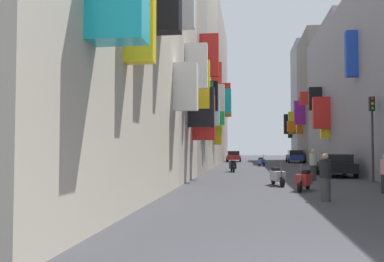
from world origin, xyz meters
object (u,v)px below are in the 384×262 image
(parked_car_red, at_px, (234,156))
(scooter_red, at_px, (304,180))
(parked_car_blue, at_px, (295,156))
(scooter_blue, at_px, (262,162))
(traffic_light_near_corner, at_px, (372,124))
(pedestrian_near_right, at_px, (313,165))
(scooter_silver, at_px, (277,176))
(scooter_black, at_px, (233,166))
(pedestrian_crossing, at_px, (326,177))
(parked_car_black, at_px, (336,165))

(parked_car_red, distance_m, scooter_red, 36.85)
(parked_car_blue, relative_size, scooter_blue, 2.25)
(traffic_light_near_corner, bearing_deg, pedestrian_near_right, 170.76)
(parked_car_blue, height_order, scooter_silver, parked_car_blue)
(scooter_black, height_order, pedestrian_crossing, pedestrian_crossing)
(parked_car_black, relative_size, scooter_blue, 2.28)
(pedestrian_crossing, distance_m, pedestrian_near_right, 8.76)
(scooter_blue, distance_m, pedestrian_near_right, 17.86)
(scooter_red, height_order, scooter_blue, same)
(parked_car_black, bearing_deg, scooter_red, -109.19)
(scooter_red, xyz_separation_m, pedestrian_crossing, (0.26, -3.28, 0.33))
(traffic_light_near_corner, bearing_deg, scooter_black, 132.86)
(scooter_blue, xyz_separation_m, pedestrian_crossing, (1.18, -26.43, 0.33))
(scooter_black, relative_size, scooter_silver, 0.96)
(parked_car_red, relative_size, pedestrian_near_right, 2.52)
(parked_car_black, height_order, parked_car_red, parked_car_red)
(scooter_red, bearing_deg, traffic_light_near_corner, 49.74)
(scooter_black, xyz_separation_m, pedestrian_near_right, (4.64, -7.71, 0.40))
(scooter_red, xyz_separation_m, pedestrian_near_right, (1.23, 5.43, 0.40))
(parked_car_black, height_order, scooter_black, parked_car_black)
(scooter_silver, distance_m, traffic_light_near_corner, 6.35)
(scooter_black, bearing_deg, parked_car_black, -31.38)
(pedestrian_crossing, bearing_deg, traffic_light_near_corner, 64.45)
(parked_car_blue, height_order, scooter_black, parked_car_blue)
(parked_car_black, height_order, parked_car_blue, parked_car_blue)
(scooter_red, height_order, pedestrian_crossing, pedestrian_crossing)
(scooter_black, bearing_deg, scooter_blue, 76.05)
(parked_car_black, distance_m, scooter_blue, 14.62)
(scooter_blue, xyz_separation_m, traffic_light_near_corner, (5.11, -18.20, 2.57))
(parked_car_red, xyz_separation_m, pedestrian_crossing, (4.34, -39.91, 0.05))
(pedestrian_crossing, bearing_deg, scooter_blue, 92.55)
(pedestrian_near_right, bearing_deg, parked_car_red, 99.66)
(parked_car_red, distance_m, parked_car_blue, 8.17)
(scooter_red, bearing_deg, parked_car_red, 96.36)
(scooter_silver, bearing_deg, parked_car_blue, 81.98)
(traffic_light_near_corner, bearing_deg, parked_car_black, 103.67)
(scooter_blue, bearing_deg, pedestrian_near_right, -83.07)
(parked_car_black, bearing_deg, traffic_light_near_corner, -76.33)
(scooter_black, relative_size, traffic_light_near_corner, 0.41)
(scooter_blue, height_order, pedestrian_near_right, pedestrian_near_right)
(scooter_black, distance_m, scooter_silver, 11.22)
(scooter_red, distance_m, pedestrian_near_right, 5.58)
(pedestrian_near_right, bearing_deg, pedestrian_crossing, -96.39)
(parked_car_black, distance_m, scooter_red, 9.66)
(scooter_blue, bearing_deg, scooter_black, -103.95)
(scooter_silver, bearing_deg, scooter_black, 102.81)
(scooter_black, height_order, pedestrian_near_right, pedestrian_near_right)
(pedestrian_near_right, bearing_deg, scooter_red, -102.78)
(scooter_silver, height_order, pedestrian_near_right, pedestrian_near_right)
(parked_car_black, distance_m, pedestrian_crossing, 12.74)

